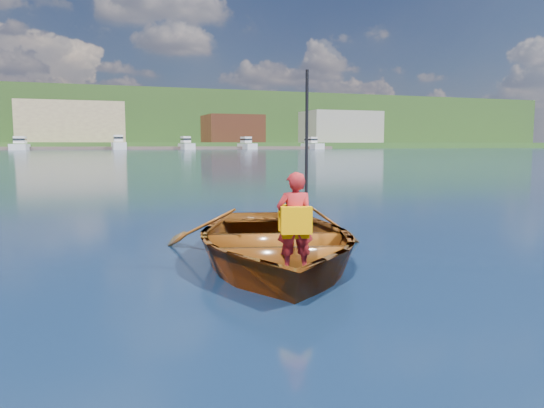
% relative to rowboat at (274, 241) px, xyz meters
% --- Properties ---
extents(ground, '(600.00, 600.00, 0.00)m').
position_rel_rowboat_xyz_m(ground, '(0.43, 0.08, -0.29)').
color(ground, '#0E1C3A').
rests_on(ground, ground).
extents(rowboat, '(3.97, 4.84, 0.88)m').
position_rel_rowboat_xyz_m(rowboat, '(0.00, 0.00, 0.00)').
color(rowboat, brown).
rests_on(rowboat, ground).
extents(child_paddler, '(0.46, 0.40, 2.24)m').
position_rel_rowboat_xyz_m(child_paddler, '(-0.08, -0.91, 0.39)').
color(child_paddler, '#B31F23').
rests_on(child_paddler, ground).
extents(shoreline, '(400.00, 140.00, 22.00)m').
position_rel_rowboat_xyz_m(shoreline, '(0.43, 236.69, 10.03)').
color(shoreline, '#365426').
rests_on(shoreline, ground).
extents(dock, '(159.94, 13.94, 0.80)m').
position_rel_rowboat_xyz_m(dock, '(-9.25, 148.08, 0.11)').
color(dock, brown).
rests_on(dock, ground).
extents(waterfront_buildings, '(202.00, 16.00, 14.00)m').
position_rel_rowboat_xyz_m(waterfront_buildings, '(-7.30, 165.08, 7.46)').
color(waterfront_buildings, brown).
rests_on(waterfront_buildings, ground).
extents(marina_yachts, '(140.35, 13.81, 4.29)m').
position_rel_rowboat_xyz_m(marina_yachts, '(-11.35, 143.41, 1.07)').
color(marina_yachts, silver).
rests_on(marina_yachts, ground).
extents(hillside_trees, '(305.75, 83.67, 26.09)m').
position_rel_rowboat_xyz_m(hillside_trees, '(-4.78, 229.57, 15.87)').
color(hillside_trees, '#382314').
rests_on(hillside_trees, ground).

